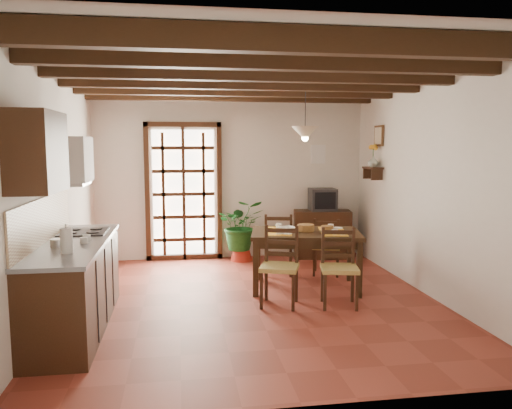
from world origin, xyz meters
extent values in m
plane|color=maroon|center=(0.00, 0.00, 0.00)|extent=(5.00, 5.00, 0.00)
cube|color=silver|center=(0.00, 2.50, 1.40)|extent=(4.50, 0.02, 2.80)
cube|color=silver|center=(0.00, -2.50, 1.40)|extent=(4.50, 0.02, 2.80)
cube|color=silver|center=(-2.25, 0.00, 1.40)|extent=(0.02, 5.00, 2.80)
cube|color=silver|center=(2.25, 0.00, 1.40)|extent=(0.02, 5.00, 2.80)
cube|color=white|center=(0.00, 0.00, 2.80)|extent=(4.50, 5.00, 0.02)
cube|color=black|center=(0.00, -2.10, 2.69)|extent=(4.50, 0.14, 0.20)
cube|color=black|center=(0.00, -1.26, 2.69)|extent=(4.50, 0.14, 0.20)
cube|color=black|center=(0.00, -0.42, 2.69)|extent=(4.50, 0.14, 0.20)
cube|color=black|center=(0.00, 0.42, 2.69)|extent=(4.50, 0.14, 0.20)
cube|color=black|center=(0.00, 1.26, 2.69)|extent=(4.50, 0.14, 0.20)
cube|color=black|center=(0.00, 2.10, 2.69)|extent=(4.50, 0.14, 0.20)
cube|color=white|center=(-0.80, 2.49, 1.10)|extent=(1.01, 0.02, 2.11)
cube|color=black|center=(-0.80, 2.44, 2.24)|extent=(1.26, 0.10, 0.08)
cube|color=black|center=(-1.39, 2.44, 1.10)|extent=(0.08, 0.10, 2.28)
cube|color=black|center=(-0.21, 2.44, 1.10)|extent=(0.08, 0.10, 2.28)
cube|color=black|center=(-0.80, 2.42, 1.10)|extent=(1.01, 0.03, 2.02)
cube|color=black|center=(-1.95, -0.60, 0.44)|extent=(0.60, 2.20, 0.88)
cube|color=slate|center=(-1.95, -0.60, 0.90)|extent=(0.64, 2.25, 0.04)
cube|color=tan|center=(-2.23, -0.60, 1.13)|extent=(0.02, 2.20, 0.50)
cube|color=black|center=(-2.08, -1.30, 1.85)|extent=(0.35, 0.80, 0.70)
cube|color=white|center=(-2.05, -0.05, 1.75)|extent=(0.38, 0.60, 0.50)
cube|color=silver|center=(-2.05, -0.05, 1.48)|extent=(0.32, 0.55, 0.04)
cube|color=black|center=(-1.95, -0.05, 0.93)|extent=(0.50, 0.55, 0.02)
cylinder|color=white|center=(-1.90, -1.15, 1.03)|extent=(0.11, 0.11, 0.24)
cylinder|color=silver|center=(-2.05, -0.85, 0.95)|extent=(0.14, 0.14, 0.10)
cube|color=#301F0F|center=(0.78, 0.47, 0.74)|extent=(1.56, 1.16, 0.05)
cube|color=#301F0F|center=(0.78, 0.47, 0.67)|extent=(1.41, 1.04, 0.10)
cube|color=#301F0F|center=(1.49, 0.73, 0.36)|extent=(0.08, 0.08, 0.72)
cube|color=#301F0F|center=(0.21, 0.98, 0.36)|extent=(0.08, 0.08, 0.72)
cube|color=#301F0F|center=(1.34, -0.04, 0.36)|extent=(0.08, 0.08, 0.72)
cube|color=#301F0F|center=(0.07, 0.20, 0.36)|extent=(0.08, 0.08, 0.72)
cube|color=tan|center=(0.29, -0.19, 0.47)|extent=(0.55, 0.53, 0.05)
cube|color=black|center=(0.35, -0.03, 0.70)|extent=(0.42, 0.18, 0.48)
cube|color=black|center=(0.29, -0.19, 0.23)|extent=(0.52, 0.51, 0.47)
cube|color=tan|center=(0.99, -0.33, 0.46)|extent=(0.50, 0.48, 0.05)
cube|color=black|center=(1.02, -0.16, 0.69)|extent=(0.42, 0.12, 0.47)
cube|color=black|center=(0.99, -0.33, 0.23)|extent=(0.47, 0.46, 0.46)
cube|color=tan|center=(0.57, 1.26, 0.45)|extent=(0.50, 0.48, 0.05)
cube|color=black|center=(0.53, 1.09, 0.68)|extent=(0.42, 0.12, 0.46)
cube|color=black|center=(0.57, 1.26, 0.23)|extent=(0.47, 0.46, 0.45)
cube|color=tan|center=(1.26, 1.13, 0.42)|extent=(0.49, 0.48, 0.05)
cube|color=black|center=(1.21, 0.98, 0.64)|extent=(0.38, 0.16, 0.43)
cube|color=black|center=(1.26, 1.13, 0.21)|extent=(0.47, 0.46, 0.42)
cube|color=yellow|center=(0.42, 0.24, 0.78)|extent=(0.32, 0.24, 0.01)
cube|color=yellow|center=(1.13, 0.24, 0.78)|extent=(0.32, 0.24, 0.01)
cube|color=yellow|center=(0.42, 0.69, 0.78)|extent=(0.32, 0.24, 0.01)
cube|color=yellow|center=(1.13, 0.69, 0.78)|extent=(0.32, 0.24, 0.01)
cylinder|color=olive|center=(0.78, 0.47, 0.83)|extent=(0.22, 0.22, 0.09)
imported|color=white|center=(0.54, 0.56, 0.80)|extent=(0.26, 0.26, 0.05)
cube|color=black|center=(1.52, 2.23, 0.40)|extent=(1.01, 0.58, 0.81)
cube|color=black|center=(1.52, 2.23, 1.00)|extent=(0.45, 0.41, 0.37)
cube|color=black|center=(1.52, 2.03, 1.00)|extent=(0.35, 0.04, 0.28)
cube|color=white|center=(1.50, 2.48, 1.75)|extent=(0.25, 0.03, 0.32)
cone|color=maroon|center=(0.13, 2.20, 0.11)|extent=(0.36, 0.36, 0.22)
imported|color=#144C19|center=(0.13, 2.20, 0.57)|extent=(1.98, 1.71, 2.18)
cube|color=black|center=(2.14, 1.60, 1.55)|extent=(0.20, 0.42, 0.03)
cube|color=black|center=(2.14, 1.43, 1.46)|extent=(0.18, 0.03, 0.18)
cube|color=black|center=(2.14, 1.77, 1.46)|extent=(0.18, 0.03, 0.18)
imported|color=#B2BFB2|center=(2.14, 1.60, 1.65)|extent=(0.15, 0.15, 0.15)
sphere|color=yellow|center=(2.14, 1.60, 1.86)|extent=(0.14, 0.14, 0.14)
cylinder|color=#144C19|center=(2.14, 1.60, 1.71)|extent=(0.01, 0.01, 0.28)
cube|color=brown|center=(2.23, 1.60, 2.05)|extent=(0.03, 0.32, 0.32)
cube|color=#C3B292|center=(2.21, 1.60, 2.05)|extent=(0.01, 0.26, 0.26)
cylinder|color=black|center=(0.78, 0.57, 2.45)|extent=(0.01, 0.01, 0.70)
cone|color=beige|center=(0.78, 0.57, 2.08)|extent=(0.36, 0.36, 0.14)
sphere|color=#FFD88C|center=(0.78, 0.57, 2.00)|extent=(0.09, 0.09, 0.09)
camera|label=1|loc=(-0.86, -5.87, 1.91)|focal=35.00mm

